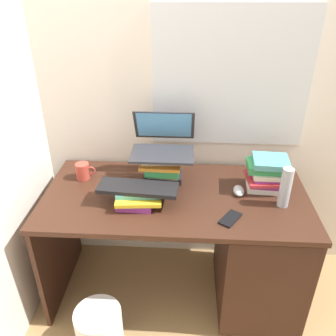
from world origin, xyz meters
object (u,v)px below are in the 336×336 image
(computer_mouse, at_px, (239,191))
(cell_phone, at_px, (230,219))
(keyboard, at_px, (138,188))
(book_stack_keyboard_riser, at_px, (137,197))
(laptop, at_px, (163,142))
(wastebasket, at_px, (99,330))
(mug, at_px, (83,171))
(book_stack_tall, at_px, (163,169))
(desk, at_px, (238,247))
(water_bottle, at_px, (285,187))
(book_stack_side, at_px, (266,173))

(computer_mouse, height_order, cell_phone, computer_mouse)
(cell_phone, bearing_deg, keyboard, -159.51)
(book_stack_keyboard_riser, xyz_separation_m, laptop, (0.12, 0.26, 0.20))
(book_stack_keyboard_riser, relative_size, laptop, 0.72)
(computer_mouse, relative_size, wastebasket, 0.39)
(laptop, xyz_separation_m, mug, (-0.48, -0.02, -0.20))
(book_stack_tall, bearing_deg, desk, -16.54)
(desk, height_order, keyboard, keyboard)
(water_bottle, relative_size, wastebasket, 0.83)
(cell_phone, bearing_deg, book_stack_tall, 173.07)
(book_stack_side, relative_size, laptop, 0.65)
(book_stack_tall, distance_m, laptop, 0.16)
(keyboard, bearing_deg, water_bottle, 6.33)
(mug, height_order, cell_phone, mug)
(book_stack_keyboard_riser, xyz_separation_m, computer_mouse, (0.55, 0.13, -0.02))
(book_stack_side, distance_m, computer_mouse, 0.19)
(book_stack_tall, relative_size, book_stack_side, 1.05)
(mug, bearing_deg, cell_phone, -22.58)
(book_stack_side, bearing_deg, book_stack_tall, 178.53)
(desk, distance_m, computer_mouse, 0.36)
(book_stack_tall, height_order, wastebasket, book_stack_tall)
(book_stack_tall, height_order, water_bottle, water_bottle)
(book_stack_keyboard_riser, height_order, computer_mouse, book_stack_keyboard_riser)
(keyboard, height_order, water_bottle, water_bottle)
(book_stack_keyboard_riser, height_order, water_bottle, water_bottle)
(book_stack_keyboard_riser, relative_size, book_stack_side, 1.11)
(mug, height_order, water_bottle, water_bottle)
(book_stack_keyboard_riser, xyz_separation_m, cell_phone, (0.48, -0.11, -0.04))
(water_bottle, xyz_separation_m, cell_phone, (-0.29, -0.14, -0.11))
(water_bottle, bearing_deg, wastebasket, -159.17)
(desk, bearing_deg, mug, 169.67)
(wastebasket, bearing_deg, book_stack_side, 30.46)
(book_stack_side, xyz_separation_m, water_bottle, (0.07, -0.16, 0.01))
(book_stack_side, bearing_deg, keyboard, -165.14)
(book_stack_tall, bearing_deg, mug, 175.86)
(computer_mouse, distance_m, wastebasket, 1.07)
(mug, bearing_deg, book_stack_tall, -4.14)
(laptop, distance_m, keyboard, 0.32)
(book_stack_keyboard_riser, distance_m, keyboard, 0.05)
(cell_phone, bearing_deg, desk, 96.61)
(desk, distance_m, wastebasket, 0.91)
(desk, xyz_separation_m, laptop, (-0.46, 0.19, 0.58))
(computer_mouse, distance_m, mug, 0.91)
(book_stack_keyboard_riser, height_order, book_stack_side, book_stack_side)
(desk, bearing_deg, book_stack_keyboard_riser, -173.31)
(mug, relative_size, cell_phone, 0.87)
(keyboard, distance_m, water_bottle, 0.77)
(computer_mouse, distance_m, water_bottle, 0.26)
(desk, relative_size, wastebasket, 5.48)
(laptop, bearing_deg, book_stack_tall, -90.12)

